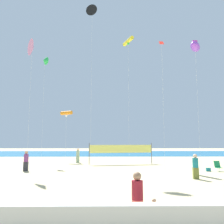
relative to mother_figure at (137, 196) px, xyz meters
name	(u,v)px	position (x,y,z in m)	size (l,w,h in m)	color
ground_plane	(140,180)	(1.21, 8.37, -0.89)	(120.00, 120.00, 0.00)	#D1BC89
ocean_band	(119,153)	(1.21, 40.59, -0.89)	(120.00, 20.00, 0.01)	#1E6B99
boardwalk_ledge	(182,219)	(1.21, -0.84, -0.47)	(28.00, 0.44, 0.85)	beige
mother_figure	(137,196)	(0.00, 0.00, 0.00)	(0.38, 0.38, 1.67)	#EA7260
toddler_figure	(154,211)	(0.54, -0.11, -0.45)	(0.19, 0.19, 0.83)	#2D2D33
beachgoer_plum_shirt	(26,160)	(-8.36, 13.03, 0.06)	(0.41, 0.41, 1.78)	#2D2D33
beachgoer_sage_shirt	(78,155)	(-4.74, 20.51, 0.04)	(0.40, 0.40, 1.75)	#99B28C
beachgoer_teal_shirt	(195,166)	(5.22, 8.68, 0.04)	(0.40, 0.40, 1.75)	olive
folding_beach_chair	(218,166)	(8.71, 12.71, -0.43)	(0.52, 0.65, 0.89)	#1E8C4C
volleyball_net	(121,150)	(0.44, 18.77, 0.74)	(7.29, 1.19, 2.40)	#4C4C51
beach_handbag	(208,170)	(7.83, 12.68, -0.74)	(0.38, 0.19, 0.30)	#19727A
kite_red_diamond	(162,48)	(3.68, 11.29, 9.87)	(0.52, 0.51, 11.39)	silver
kite_green_delta	(45,61)	(-9.69, 22.27, 12.55)	(1.12, 1.07, 14.02)	silver
kite_orange_tube	(66,113)	(-6.72, 22.98, 5.46)	(1.78, 1.34, 6.63)	silver
kite_black_delta	(92,11)	(-2.84, 15.99, 16.04)	(1.36, 0.75, 17.60)	silver
kite_yellow_tube	(128,42)	(1.48, 20.01, 14.33)	(1.27, 2.35, 15.51)	silver
kite_violet_inflatable	(195,47)	(7.39, 13.27, 10.83)	(1.89, 2.49, 12.37)	silver
kite_pink_delta	(32,47)	(-8.82, 14.61, 11.23)	(1.32, 1.55, 13.00)	silver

